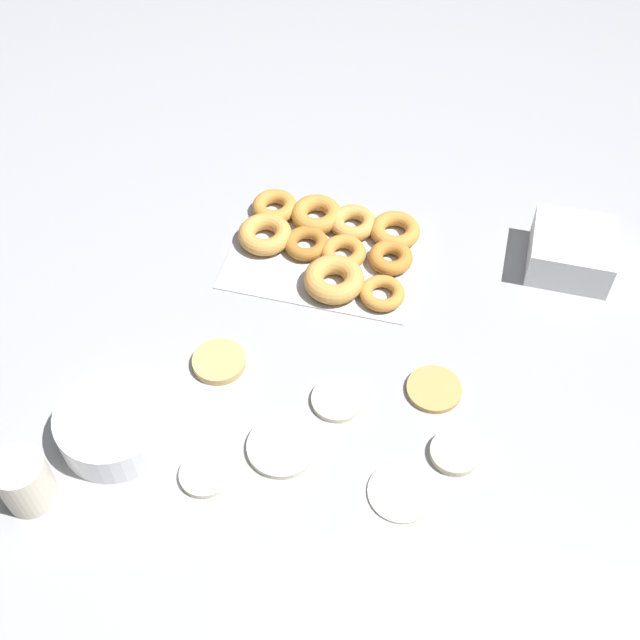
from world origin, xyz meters
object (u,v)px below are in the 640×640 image
pancake_0 (455,453)px  paper_cup (25,481)px  pancake_3 (219,362)px  pancake_4 (401,492)px  pancake_5 (434,389)px  donut_tray (330,244)px  pancake_2 (337,400)px  pancake_1 (282,447)px  pancake_6 (205,474)px  container_stack (571,251)px  batter_bowl (113,425)px

pancake_0 → paper_cup: bearing=20.4°
pancake_3 → pancake_4: (-0.37, 0.17, -0.00)m
pancake_3 → pancake_5: bearing=-174.4°
donut_tray → pancake_2: bearing=105.9°
pancake_4 → pancake_0: bearing=-129.1°
pancake_5 → pancake_4: bearing=84.6°
pancake_5 → donut_tray: bearing=-47.9°
pancake_1 → pancake_4: bearing=171.4°
pancake_6 → pancake_3: bearing=-77.1°
pancake_2 → pancake_6: bearing=47.9°
donut_tray → paper_cup: paper_cup is taller
pancake_0 → paper_cup: (0.64, 0.24, 0.04)m
pancake_1 → pancake_5: (-0.23, -0.18, -0.00)m
pancake_3 → container_stack: 0.72m
pancake_1 → pancake_2: 0.13m
pancake_0 → pancake_3: size_ratio=0.86×
pancake_3 → pancake_6: size_ratio=1.15×
pancake_3 → pancake_2: bearing=173.6°
pancake_0 → pancake_4: pancake_0 is taller
pancake_2 → pancake_4: (-0.14, 0.15, -0.00)m
pancake_0 → paper_cup: size_ratio=0.84×
pancake_3 → paper_cup: 0.38m
pancake_3 → pancake_5: size_ratio=0.99×
pancake_4 → batter_bowl: size_ratio=0.58×
batter_bowl → container_stack: container_stack is taller
pancake_3 → pancake_6: (-0.05, 0.22, -0.00)m
pancake_0 → donut_tray: (0.31, -0.41, 0.01)m
pancake_3 → batter_bowl: size_ratio=0.52×
batter_bowl → container_stack: bearing=-140.6°
pancake_4 → pancake_3: bearing=-25.0°
pancake_3 → donut_tray: bearing=-111.1°
pancake_1 → paper_cup: (0.36, 0.18, 0.04)m
pancake_4 → paper_cup: (0.57, 0.15, 0.04)m
pancake_2 → donut_tray: (0.10, -0.35, 0.01)m
pancake_5 → donut_tray: (0.26, -0.29, 0.01)m
pancake_2 → container_stack: container_stack is taller
pancake_1 → pancake_4: pancake_1 is taller
pancake_1 → pancake_2: same height
pancake_1 → paper_cup: 0.41m
container_stack → paper_cup: size_ratio=1.60×
pancake_1 → pancake_6: same height
pancake_2 → container_stack: 0.57m
pancake_0 → pancake_6: 0.41m
pancake_5 → pancake_6: bearing=37.5°
pancake_0 → pancake_1: pancake_0 is taller
pancake_2 → donut_tray: donut_tray is taller
pancake_3 → pancake_5: 0.39m
pancake_1 → batter_bowl: size_ratio=0.63×
donut_tray → container_stack: (-0.47, -0.08, 0.02)m
pancake_2 → paper_cup: size_ratio=0.92×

